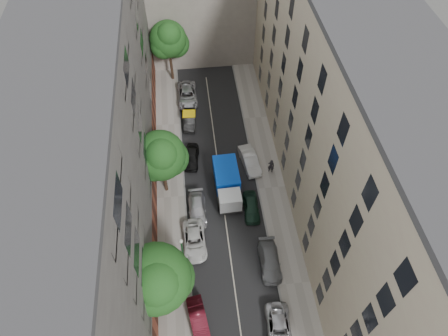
{
  "coord_description": "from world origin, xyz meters",
  "views": [
    {
      "loc": [
        -2.6,
        -24.85,
        35.55
      ],
      "look_at": [
        0.09,
        -1.35,
        6.0
      ],
      "focal_mm": 32.0,
      "sensor_mm": 36.0,
      "label": 1
    }
  ],
  "objects": [
    {
      "name": "car_left_2",
      "position": [
        -3.33,
        -5.8,
        0.67
      ],
      "size": [
        2.29,
        4.84,
        1.33
      ],
      "primitive_type": "imported",
      "rotation": [
        0.0,
        0.0,
        0.02
      ],
      "color": "silver",
      "rests_on": "ground"
    },
    {
      "name": "car_right_2",
      "position": [
        2.8,
        -2.6,
        0.67
      ],
      "size": [
        1.76,
        4.02,
        1.35
      ],
      "primitive_type": "imported",
      "rotation": [
        0.0,
        0.0,
        -0.04
      ],
      "color": "black",
      "rests_on": "ground"
    },
    {
      "name": "tree_far",
      "position": [
        -4.5,
        19.85,
        6.18
      ],
      "size": [
        5.03,
        4.72,
        8.86
      ],
      "color": "#382619",
      "rests_on": "sidewalk_left"
    },
    {
      "name": "sidewalk_left",
      "position": [
        -5.5,
        0.0,
        0.07
      ],
      "size": [
        3.0,
        44.0,
        0.15
      ],
      "primitive_type": "cube",
      "color": "gray",
      "rests_on": "ground"
    },
    {
      "name": "pedestrian",
      "position": [
        5.77,
        2.24,
        1.11
      ],
      "size": [
        0.82,
        0.69,
        1.92
      ],
      "primitive_type": "imported",
      "rotation": [
        0.0,
        0.0,
        2.76
      ],
      "color": "black",
      "rests_on": "sidewalk_right"
    },
    {
      "name": "car_right_1",
      "position": [
        3.6,
        -8.8,
        0.66
      ],
      "size": [
        1.96,
        4.61,
        1.32
      ],
      "primitive_type": "imported",
      "rotation": [
        0.0,
        0.0,
        -0.02
      ],
      "color": "slate",
      "rests_on": "ground"
    },
    {
      "name": "car_right_0",
      "position": [
        3.23,
        -15.0,
        0.63
      ],
      "size": [
        2.43,
        4.71,
        1.27
      ],
      "primitive_type": "imported",
      "rotation": [
        0.0,
        0.0,
        -0.07
      ],
      "color": "#B5B5BA",
      "rests_on": "ground"
    },
    {
      "name": "car_left_6",
      "position": [
        -2.8,
        15.54,
        0.75
      ],
      "size": [
        2.55,
        5.44,
        1.51
      ],
      "primitive_type": "imported",
      "rotation": [
        0.0,
        0.0,
        0.01
      ],
      "color": "#B0B1B5",
      "rests_on": "ground"
    },
    {
      "name": "building_left",
      "position": [
        -11.0,
        0.0,
        10.0
      ],
      "size": [
        8.0,
        44.0,
        20.0
      ],
      "primitive_type": "cube",
      "color": "#4C4947",
      "rests_on": "ground"
    },
    {
      "name": "tarp_truck",
      "position": [
        0.6,
        0.09,
        1.57
      ],
      "size": [
        2.6,
        6.2,
        2.85
      ],
      "rotation": [
        0.0,
        0.0,
        0.02
      ],
      "color": "black",
      "rests_on": "ground"
    },
    {
      "name": "car_left_5",
      "position": [
        -2.8,
        11.0,
        0.66
      ],
      "size": [
        1.68,
        4.09,
        1.32
      ],
      "primitive_type": "imported",
      "rotation": [
        0.0,
        0.0,
        -0.07
      ],
      "color": "black",
      "rests_on": "ground"
    },
    {
      "name": "car_left_1",
      "position": [
        -3.53,
        -13.4,
        0.66
      ],
      "size": [
        2.02,
        4.2,
        1.33
      ],
      "primitive_type": "imported",
      "rotation": [
        0.0,
        0.0,
        0.16
      ],
      "color": "#4F0F1B",
      "rests_on": "ground"
    },
    {
      "name": "road_surface",
      "position": [
        0.0,
        0.0,
        0.01
      ],
      "size": [
        8.0,
        44.0,
        0.02
      ],
      "primitive_type": "cube",
      "color": "black",
      "rests_on": "ground"
    },
    {
      "name": "ground",
      "position": [
        0.0,
        0.0,
        0.0
      ],
      "size": [
        120.0,
        120.0,
        0.0
      ],
      "primitive_type": "plane",
      "color": "#4C4C49",
      "rests_on": "ground"
    },
    {
      "name": "building_right",
      "position": [
        11.0,
        0.0,
        10.0
      ],
      "size": [
        8.0,
        44.0,
        20.0
      ],
      "primitive_type": "cube",
      "color": "tan",
      "rests_on": "ground"
    },
    {
      "name": "sidewalk_right",
      "position": [
        5.5,
        0.0,
        0.07
      ],
      "size": [
        3.0,
        44.0,
        0.15
      ],
      "primitive_type": "cube",
      "color": "gray",
      "rests_on": "ground"
    },
    {
      "name": "tree_mid",
      "position": [
        -5.84,
        0.96,
        5.67
      ],
      "size": [
        5.34,
        5.08,
        8.36
      ],
      "color": "#382619",
      "rests_on": "sidewalk_left"
    },
    {
      "name": "tree_near",
      "position": [
        -6.3,
        -11.93,
        6.15
      ],
      "size": [
        5.84,
        5.64,
        9.12
      ],
      "color": "#382619",
      "rests_on": "sidewalk_left"
    },
    {
      "name": "car_left_3",
      "position": [
        -2.8,
        -2.2,
        0.65
      ],
      "size": [
        1.85,
        4.49,
        1.3
      ],
      "primitive_type": "imported",
      "rotation": [
        0.0,
        0.0,
        -0.01
      ],
      "color": "#B6B5BB",
      "rests_on": "ground"
    },
    {
      "name": "car_right_3",
      "position": [
        3.6,
        3.6,
        0.74
      ],
      "size": [
        2.27,
        4.7,
        1.48
      ],
      "primitive_type": "imported",
      "rotation": [
        0.0,
        0.0,
        0.16
      ],
      "color": "silver",
      "rests_on": "ground"
    },
    {
      "name": "lamp_post",
      "position": [
        -4.36,
        -8.49,
        3.72
      ],
      "size": [
        0.36,
        0.36,
        5.7
      ],
      "color": "#1A5C28",
      "rests_on": "sidewalk_left"
    },
    {
      "name": "car_left_4",
      "position": [
        -2.93,
        4.91,
        0.67
      ],
      "size": [
        2.05,
        4.07,
        1.33
      ],
      "primitive_type": "imported",
      "rotation": [
        0.0,
        0.0,
        -0.13
      ],
      "color": "black",
      "rests_on": "ground"
    }
  ]
}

